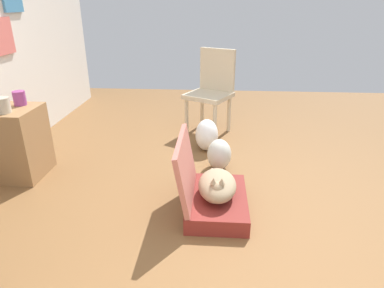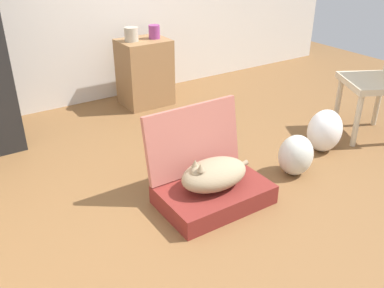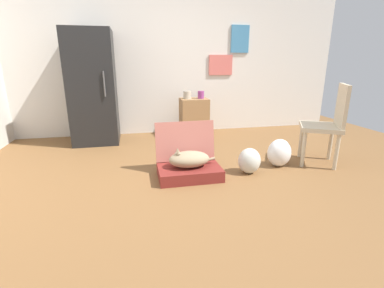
{
  "view_description": "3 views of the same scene",
  "coord_description": "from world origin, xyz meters",
  "px_view_note": "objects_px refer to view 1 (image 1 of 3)",
  "views": [
    {
      "loc": [
        -2.1,
        0.13,
        1.46
      ],
      "look_at": [
        0.35,
        0.31,
        0.42
      ],
      "focal_mm": 31.32,
      "sensor_mm": 36.0,
      "label": 1
    },
    {
      "loc": [
        -1.24,
        -1.65,
        1.54
      ],
      "look_at": [
        0.08,
        0.36,
        0.3
      ],
      "focal_mm": 39.16,
      "sensor_mm": 36.0,
      "label": 2
    },
    {
      "loc": [
        -0.48,
        -2.63,
        1.21
      ],
      "look_at": [
        0.15,
        0.35,
        0.3
      ],
      "focal_mm": 25.77,
      "sensor_mm": 36.0,
      "label": 3
    }
  ],
  "objects_px": {
    "side_table": "(19,143)",
    "vase_short": "(19,98)",
    "cat": "(217,185)",
    "plastic_bag_white": "(219,154)",
    "vase_tall": "(2,105)",
    "plastic_bag_clear": "(207,135)",
    "suitcase_base": "(217,202)",
    "chair": "(212,89)"
  },
  "relations": [
    {
      "from": "suitcase_base",
      "to": "vase_tall",
      "type": "bearing_deg",
      "value": 79.49
    },
    {
      "from": "suitcase_base",
      "to": "chair",
      "type": "xyz_separation_m",
      "value": [
        1.7,
        0.08,
        0.46
      ]
    },
    {
      "from": "cat",
      "to": "vase_short",
      "type": "relative_size",
      "value": 4.22
    },
    {
      "from": "vase_short",
      "to": "chair",
      "type": "xyz_separation_m",
      "value": [
        1.15,
        -1.66,
        -0.16
      ]
    },
    {
      "from": "suitcase_base",
      "to": "plastic_bag_clear",
      "type": "height_order",
      "value": "plastic_bag_clear"
    },
    {
      "from": "suitcase_base",
      "to": "side_table",
      "type": "distance_m",
      "value": 1.82
    },
    {
      "from": "suitcase_base",
      "to": "cat",
      "type": "bearing_deg",
      "value": 175.97
    },
    {
      "from": "suitcase_base",
      "to": "chair",
      "type": "height_order",
      "value": "chair"
    },
    {
      "from": "cat",
      "to": "plastic_bag_white",
      "type": "bearing_deg",
      "value": -1.54
    },
    {
      "from": "cat",
      "to": "chair",
      "type": "height_order",
      "value": "chair"
    },
    {
      "from": "plastic_bag_clear",
      "to": "vase_tall",
      "type": "relative_size",
      "value": 2.65
    },
    {
      "from": "side_table",
      "to": "suitcase_base",
      "type": "bearing_deg",
      "value": -104.08
    },
    {
      "from": "chair",
      "to": "plastic_bag_white",
      "type": "bearing_deg",
      "value": -56.4
    },
    {
      "from": "plastic_bag_clear",
      "to": "chair",
      "type": "xyz_separation_m",
      "value": [
        0.58,
        -0.04,
        0.36
      ]
    },
    {
      "from": "cat",
      "to": "suitcase_base",
      "type": "bearing_deg",
      "value": -4.03
    },
    {
      "from": "vase_tall",
      "to": "plastic_bag_clear",
      "type": "bearing_deg",
      "value": -64.04
    },
    {
      "from": "plastic_bag_white",
      "to": "vase_tall",
      "type": "distance_m",
      "value": 1.89
    },
    {
      "from": "cat",
      "to": "plastic_bag_white",
      "type": "relative_size",
      "value": 1.78
    },
    {
      "from": "suitcase_base",
      "to": "vase_short",
      "type": "distance_m",
      "value": 1.93
    },
    {
      "from": "side_table",
      "to": "vase_tall",
      "type": "xyz_separation_m",
      "value": [
        -0.11,
        0.0,
        0.38
      ]
    },
    {
      "from": "side_table",
      "to": "vase_tall",
      "type": "relative_size",
      "value": 4.98
    },
    {
      "from": "side_table",
      "to": "vase_short",
      "type": "relative_size",
      "value": 5.1
    },
    {
      "from": "plastic_bag_white",
      "to": "cat",
      "type": "bearing_deg",
      "value": 178.46
    },
    {
      "from": "plastic_bag_clear",
      "to": "side_table",
      "type": "xyz_separation_m",
      "value": [
        -0.69,
        1.64,
        0.15
      ]
    },
    {
      "from": "vase_tall",
      "to": "side_table",
      "type": "bearing_deg",
      "value": -2.18
    },
    {
      "from": "chair",
      "to": "side_table",
      "type": "bearing_deg",
      "value": -114.63
    },
    {
      "from": "suitcase_base",
      "to": "side_table",
      "type": "xyz_separation_m",
      "value": [
        0.44,
        1.75,
        0.25
      ]
    },
    {
      "from": "plastic_bag_white",
      "to": "suitcase_base",
      "type": "bearing_deg",
      "value": 178.48
    },
    {
      "from": "cat",
      "to": "plastic_bag_clear",
      "type": "xyz_separation_m",
      "value": [
        1.13,
        0.11,
        -0.05
      ]
    },
    {
      "from": "cat",
      "to": "vase_tall",
      "type": "relative_size",
      "value": 4.12
    },
    {
      "from": "side_table",
      "to": "chair",
      "type": "distance_m",
      "value": 2.11
    },
    {
      "from": "chair",
      "to": "cat",
      "type": "bearing_deg",
      "value": -59.18
    },
    {
      "from": "plastic_bag_white",
      "to": "side_table",
      "type": "distance_m",
      "value": 1.79
    },
    {
      "from": "plastic_bag_clear",
      "to": "vase_short",
      "type": "xyz_separation_m",
      "value": [
        -0.57,
        1.62,
        0.52
      ]
    },
    {
      "from": "cat",
      "to": "vase_tall",
      "type": "bearing_deg",
      "value": 79.31
    },
    {
      "from": "suitcase_base",
      "to": "vase_tall",
      "type": "xyz_separation_m",
      "value": [
        0.33,
        1.75,
        0.63
      ]
    },
    {
      "from": "vase_short",
      "to": "plastic_bag_clear",
      "type": "bearing_deg",
      "value": -70.57
    },
    {
      "from": "side_table",
      "to": "chair",
      "type": "xyz_separation_m",
      "value": [
        1.27,
        -1.67,
        0.21
      ]
    },
    {
      "from": "plastic_bag_white",
      "to": "plastic_bag_clear",
      "type": "relative_size",
      "value": 0.87
    },
    {
      "from": "cat",
      "to": "plastic_bag_clear",
      "type": "height_order",
      "value": "same"
    },
    {
      "from": "vase_tall",
      "to": "chair",
      "type": "distance_m",
      "value": 2.18
    },
    {
      "from": "suitcase_base",
      "to": "cat",
      "type": "xyz_separation_m",
      "value": [
        -0.01,
        0.0,
        0.15
      ]
    }
  ]
}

